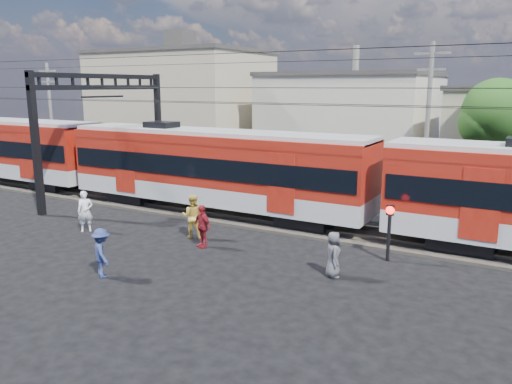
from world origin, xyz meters
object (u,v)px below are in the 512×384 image
(commuter_train, at_px, (217,166))
(crossing_signal, at_px, (389,222))
(pedestrian_a, at_px, (85,211))
(pedestrian_c, at_px, (102,253))

(commuter_train, xyz_separation_m, crossing_signal, (9.27, -2.70, -0.94))
(commuter_train, relative_size, pedestrian_a, 27.93)
(crossing_signal, bearing_deg, pedestrian_c, -141.83)
(commuter_train, distance_m, crossing_signal, 9.70)
(pedestrian_a, bearing_deg, commuter_train, 12.30)
(commuter_train, xyz_separation_m, pedestrian_a, (-3.34, -5.41, -1.50))
(commuter_train, relative_size, pedestrian_c, 30.12)
(pedestrian_a, bearing_deg, pedestrian_c, -82.90)
(pedestrian_c, xyz_separation_m, crossing_signal, (7.93, 6.23, 0.63))
(pedestrian_a, relative_size, pedestrian_c, 1.08)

